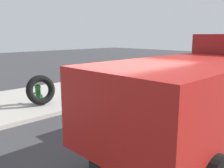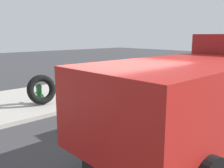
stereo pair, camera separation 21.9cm
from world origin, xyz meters
TOP-DOWN VIEW (x-y plane):
  - ground_plane at (0.00, 0.00)m, footprint 80.00×80.00m
  - sidewalk_curb at (0.00, 6.50)m, footprint 36.00×5.00m
  - fire_hydrant at (0.95, 5.57)m, footprint 0.25×0.57m
  - loose_tire at (0.93, 5.28)m, footprint 1.26×0.62m
  - dump_truck_red at (2.37, -1.03)m, footprint 7.01×2.82m

SIDE VIEW (x-z plane):
  - ground_plane at x=0.00m, z-range 0.00..0.00m
  - sidewalk_curb at x=0.00m, z-range 0.00..0.15m
  - fire_hydrant at x=0.95m, z-range 0.18..1.00m
  - loose_tire at x=0.93m, z-range 0.15..1.40m
  - dump_truck_red at x=2.37m, z-range 0.11..3.11m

